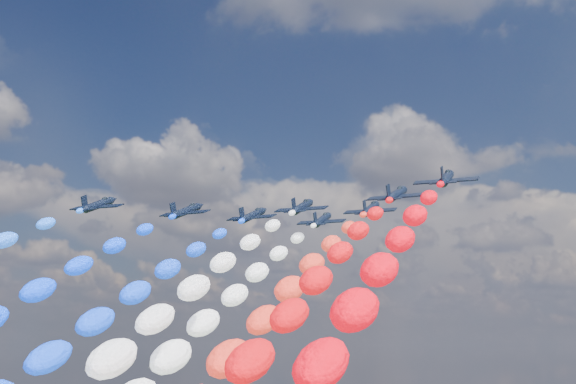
% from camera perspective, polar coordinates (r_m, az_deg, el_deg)
% --- Properties ---
extents(jet_0, '(10.70, 14.00, 7.30)m').
position_cam_1_polar(jet_0, '(147.45, -13.73, -0.91)').
color(jet_0, black).
extents(jet_1, '(10.45, 13.83, 7.30)m').
position_cam_1_polar(jet_1, '(151.10, -7.46, -1.38)').
color(jet_1, black).
extents(jet_2, '(10.46, 13.83, 7.30)m').
position_cam_1_polar(jet_2, '(155.08, -2.60, -1.72)').
color(jet_2, black).
extents(jet_3, '(10.16, 13.62, 7.30)m').
position_cam_1_polar(jet_3, '(145.43, 1.05, -1.09)').
color(jet_3, black).
extents(jet_4, '(10.24, 13.68, 7.30)m').
position_cam_1_polar(jet_4, '(160.66, 2.52, -2.05)').
color(jet_4, black).
extents(jet_5, '(10.20, 13.64, 7.30)m').
position_cam_1_polar(jet_5, '(148.32, 6.09, -1.23)').
color(jet_5, black).
extents(jet_6, '(10.51, 13.87, 7.30)m').
position_cam_1_polar(jet_6, '(134.63, 7.96, -0.17)').
color(jet_6, black).
extents(jet_7, '(10.44, 13.82, 7.30)m').
position_cam_1_polar(jet_7, '(123.06, 11.53, 0.99)').
color(jet_7, black).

